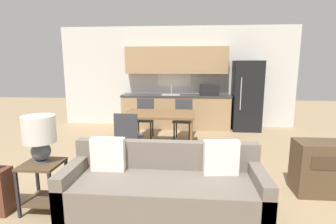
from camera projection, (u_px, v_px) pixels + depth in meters
name	position (u px, v px, depth m)	size (l,w,h in m)	color
ground_plane	(154.00, 220.00, 2.91)	(20.00, 20.00, 0.00)	#9E8460
wall_back	(177.00, 77.00, 7.20)	(6.40, 0.07, 2.70)	silver
kitchen_counter	(177.00, 97.00, 7.00)	(2.87, 0.65, 2.15)	tan
refrigerator	(246.00, 96.00, 6.76)	(0.70, 0.70, 1.79)	black
dining_table	(160.00, 116.00, 5.24)	(1.38, 0.92, 0.74)	brown
couch	(164.00, 186.00, 3.00)	(2.21, 0.80, 0.86)	#3D2D1E
side_table	(43.00, 179.00, 3.07)	(0.43, 0.43, 0.58)	brown
table_lamp	(39.00, 134.00, 3.01)	(0.37, 0.37, 0.55)	#4C515B
dining_chair_far_right	(183.00, 117.00, 5.99)	(0.46, 0.46, 0.91)	#38383D
dining_chair_far_left	(145.00, 116.00, 6.10)	(0.43, 0.43, 0.91)	#38383D
dining_chair_near_left	(128.00, 135.00, 4.49)	(0.44, 0.44, 0.91)	#38383D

